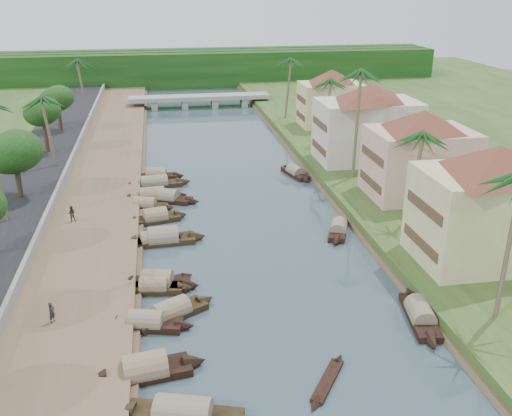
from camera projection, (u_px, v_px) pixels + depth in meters
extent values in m
plane|color=#364952|center=(266.00, 277.00, 49.27)|extent=(220.00, 220.00, 0.00)
cube|color=brown|center=(95.00, 202.00, 64.90)|extent=(10.00, 180.00, 0.80)
cube|color=#28441B|center=(387.00, 183.00, 70.33)|extent=(16.00, 180.00, 1.20)
cube|color=black|center=(17.00, 204.00, 63.45)|extent=(8.00, 180.00, 1.40)
cube|color=slate|center=(56.00, 196.00, 63.88)|extent=(0.40, 180.00, 1.10)
cube|color=black|center=(191.00, 71.00, 134.70)|extent=(120.00, 4.00, 8.00)
cube|color=black|center=(190.00, 68.00, 139.27)|extent=(120.00, 4.00, 8.00)
cube|color=black|center=(189.00, 65.00, 143.84)|extent=(120.00, 4.00, 8.00)
cube|color=gray|center=(199.00, 97.00, 114.40)|extent=(28.00, 4.00, 0.80)
cube|color=gray|center=(154.00, 104.00, 113.39)|extent=(1.20, 3.50, 1.80)
cube|color=gray|center=(185.00, 103.00, 114.33)|extent=(1.20, 3.50, 1.80)
cube|color=gray|center=(214.00, 102.00, 115.28)|extent=(1.20, 3.50, 1.80)
cube|color=gray|center=(244.00, 101.00, 116.22)|extent=(1.20, 3.50, 1.80)
cube|color=beige|center=(489.00, 216.00, 48.50)|extent=(12.00, 8.00, 8.00)
pyramid|color=brown|center=(499.00, 159.00, 46.60)|extent=(14.85, 14.85, 2.20)
cube|color=#4D3824|center=(420.00, 242.00, 48.29)|extent=(0.10, 6.40, 0.90)
cube|color=#4D3824|center=(424.00, 207.00, 47.10)|extent=(0.10, 6.40, 0.90)
cube|color=beige|center=(419.00, 163.00, 63.38)|extent=(11.00, 8.00, 7.50)
pyramid|color=brown|center=(424.00, 120.00, 61.58)|extent=(14.11, 14.11, 2.20)
cube|color=#4D3824|center=(370.00, 182.00, 63.21)|extent=(0.10, 6.40, 0.90)
cube|color=#4D3824|center=(372.00, 156.00, 62.09)|extent=(0.10, 6.40, 0.90)
cube|color=beige|center=(367.00, 131.00, 75.94)|extent=(13.00, 8.00, 8.00)
pyramid|color=brown|center=(370.00, 92.00, 74.05)|extent=(15.59, 15.59, 2.20)
cube|color=#4D3824|center=(319.00, 148.00, 75.65)|extent=(0.10, 6.40, 0.90)
cube|color=#4D3824|center=(320.00, 124.00, 74.46)|extent=(0.10, 6.40, 0.90)
cube|color=beige|center=(331.00, 104.00, 94.58)|extent=(10.00, 7.00, 7.00)
pyramid|color=brown|center=(332.00, 76.00, 92.87)|extent=(12.62, 12.62, 2.20)
cube|color=#4D3824|center=(301.00, 116.00, 94.44)|extent=(0.10, 5.60, 0.90)
cube|color=#4D3824|center=(301.00, 99.00, 93.40)|extent=(0.10, 5.60, 0.90)
cone|color=black|center=(120.00, 413.00, 33.41)|extent=(2.45, 2.42, 2.15)
cylinder|color=gray|center=(183.00, 415.00, 32.85)|extent=(5.67, 3.66, 2.23)
cube|color=black|center=(146.00, 373.00, 36.88)|extent=(6.14, 2.95, 0.70)
cone|color=black|center=(195.00, 363.00, 37.80)|extent=(1.98, 2.12, 2.08)
cone|color=black|center=(93.00, 383.00, 35.90)|extent=(1.98, 2.12, 2.08)
cylinder|color=#93785E|center=(145.00, 369.00, 36.74)|extent=(4.77, 2.83, 2.18)
cube|color=black|center=(171.00, 315.00, 43.29)|extent=(5.87, 4.37, 0.70)
cone|color=black|center=(206.00, 300.00, 45.13)|extent=(2.22, 2.21, 1.79)
cone|color=black|center=(134.00, 329.00, 41.39)|extent=(2.22, 2.21, 1.79)
cylinder|color=#93785E|center=(171.00, 311.00, 43.15)|extent=(4.72, 3.77, 1.86)
cube|color=black|center=(147.00, 325.00, 42.01)|extent=(5.50, 2.91, 0.70)
cone|color=black|center=(186.00, 326.00, 41.77)|extent=(1.83, 1.83, 1.68)
cone|color=black|center=(108.00, 323.00, 42.19)|extent=(1.83, 1.83, 1.68)
cylinder|color=gray|center=(146.00, 321.00, 41.87)|extent=(4.31, 2.67, 1.74)
cube|color=black|center=(154.00, 290.00, 46.89)|extent=(4.90, 2.30, 0.70)
cone|color=black|center=(186.00, 288.00, 46.90)|extent=(1.57, 1.63, 1.59)
cone|color=black|center=(122.00, 289.00, 46.81)|extent=(1.57, 1.63, 1.59)
cylinder|color=#93785E|center=(154.00, 285.00, 46.74)|extent=(3.81, 2.19, 1.66)
cube|color=black|center=(158.00, 285.00, 47.52)|extent=(5.46, 3.15, 0.70)
cone|color=black|center=(192.00, 286.00, 47.30)|extent=(1.90, 2.10, 1.94)
cone|color=black|center=(124.00, 283.00, 47.68)|extent=(1.90, 2.10, 1.94)
cylinder|color=#93785E|center=(158.00, 281.00, 47.38)|extent=(4.30, 2.94, 2.06)
cube|color=black|center=(163.00, 241.00, 55.63)|extent=(6.18, 2.43, 0.70)
cone|color=black|center=(198.00, 237.00, 56.26)|extent=(1.86, 2.03, 2.16)
cone|color=black|center=(128.00, 243.00, 54.94)|extent=(1.86, 2.03, 2.16)
cylinder|color=gray|center=(163.00, 237.00, 55.49)|extent=(4.74, 2.46, 2.27)
cube|color=black|center=(154.00, 242.00, 55.35)|extent=(5.35, 2.61, 0.70)
cone|color=black|center=(182.00, 237.00, 56.28)|extent=(1.73, 1.72, 1.62)
cone|color=black|center=(124.00, 246.00, 54.36)|extent=(1.73, 1.72, 1.62)
cylinder|color=#93785E|center=(153.00, 239.00, 55.21)|extent=(4.18, 2.43, 1.68)
cube|color=black|center=(156.00, 220.00, 60.52)|extent=(5.37, 2.95, 0.70)
cone|color=black|center=(181.00, 215.00, 61.48)|extent=(1.83, 1.99, 1.86)
cone|color=black|center=(129.00, 223.00, 59.49)|extent=(1.83, 1.99, 1.86)
cylinder|color=#93785E|center=(155.00, 217.00, 60.38)|extent=(4.21, 2.77, 1.97)
cube|color=black|center=(166.00, 199.00, 66.16)|extent=(6.29, 4.32, 0.70)
cone|color=black|center=(193.00, 202.00, 65.25)|extent=(2.28, 2.24, 1.84)
cone|color=black|center=(139.00, 196.00, 67.01)|extent=(2.28, 2.24, 1.84)
cylinder|color=gray|center=(166.00, 196.00, 66.02)|extent=(5.03, 3.75, 1.89)
cube|color=black|center=(145.00, 207.00, 63.90)|extent=(5.11, 2.88, 0.70)
cone|color=black|center=(169.00, 208.00, 63.59)|extent=(1.75, 1.77, 1.59)
cone|color=black|center=(122.00, 206.00, 64.14)|extent=(1.75, 1.77, 1.59)
cylinder|color=#93785E|center=(145.00, 204.00, 63.75)|extent=(4.03, 2.62, 1.66)
cube|color=black|center=(153.00, 199.00, 66.38)|extent=(6.07, 2.45, 0.70)
cone|color=black|center=(181.00, 196.00, 67.09)|extent=(1.85, 1.95, 2.02)
cone|color=black|center=(124.00, 200.00, 65.62)|extent=(1.85, 1.95, 2.02)
cylinder|color=#93785E|center=(152.00, 196.00, 66.24)|extent=(4.67, 2.43, 2.12)
cube|color=black|center=(154.00, 186.00, 70.59)|extent=(6.99, 2.77, 0.70)
cone|color=black|center=(184.00, 182.00, 71.61)|extent=(2.13, 1.94, 1.92)
cone|color=black|center=(123.00, 188.00, 69.52)|extent=(2.13, 1.94, 1.92)
cylinder|color=gray|center=(154.00, 183.00, 70.45)|extent=(5.41, 2.63, 1.97)
cube|color=black|center=(156.00, 177.00, 73.65)|extent=(5.44, 2.27, 0.70)
cone|color=black|center=(179.00, 176.00, 73.80)|extent=(1.68, 1.70, 1.72)
cone|color=black|center=(133.00, 177.00, 73.44)|extent=(1.68, 1.70, 1.72)
cylinder|color=#93785E|center=(156.00, 174.00, 73.51)|extent=(4.20, 2.20, 1.79)
cube|color=black|center=(420.00, 318.00, 42.98)|extent=(2.80, 6.41, 0.70)
cone|color=black|center=(409.00, 293.00, 46.15)|extent=(1.86, 2.00, 1.79)
cone|color=black|center=(433.00, 344.00, 39.75)|extent=(1.86, 2.00, 1.79)
cylinder|color=gray|center=(420.00, 313.00, 42.84)|extent=(2.62, 4.98, 1.83)
cube|color=black|center=(338.00, 231.00, 57.77)|extent=(3.40, 5.33, 0.70)
cone|color=black|center=(340.00, 220.00, 60.31)|extent=(1.90, 1.90, 1.62)
cone|color=black|center=(336.00, 242.00, 55.17)|extent=(1.90, 1.90, 1.62)
cylinder|color=gray|center=(338.00, 228.00, 57.63)|extent=(3.01, 4.24, 1.68)
cube|color=black|center=(295.00, 174.00, 74.81)|extent=(2.88, 5.65, 0.70)
cone|color=black|center=(285.00, 167.00, 77.33)|extent=(1.74, 1.84, 1.58)
cone|color=black|center=(306.00, 180.00, 72.22)|extent=(1.74, 1.84, 1.58)
cylinder|color=gray|center=(295.00, 171.00, 74.67)|extent=(2.61, 4.43, 1.62)
cube|color=black|center=(327.00, 381.00, 36.33)|extent=(3.20, 4.18, 0.35)
cone|color=black|center=(339.00, 359.00, 38.46)|extent=(1.31, 1.39, 0.82)
cone|color=black|center=(315.00, 406.00, 34.19)|extent=(1.31, 1.39, 0.82)
cube|color=black|center=(165.00, 282.00, 48.22)|extent=(3.87, 2.27, 0.35)
cone|color=black|center=(188.00, 276.00, 49.30)|extent=(1.22, 1.16, 0.85)
cone|color=black|center=(141.00, 289.00, 47.14)|extent=(1.22, 1.16, 0.85)
cube|color=black|center=(154.00, 192.00, 68.68)|extent=(3.73, 1.28, 0.35)
cone|color=black|center=(171.00, 192.00, 68.71)|extent=(1.02, 0.86, 0.73)
cone|color=black|center=(137.00, 192.00, 68.65)|extent=(1.02, 0.86, 0.73)
cylinder|color=#72634C|center=(508.00, 248.00, 39.35)|extent=(0.47, 0.36, 10.98)
cylinder|color=#72634C|center=(413.00, 178.00, 55.90)|extent=(1.15, 0.36, 9.18)
sphere|color=#1A501F|center=(418.00, 135.00, 54.26)|extent=(3.20, 3.20, 3.20)
cylinder|color=#72634C|center=(356.00, 125.00, 68.13)|extent=(0.59, 0.36, 13.14)
sphere|color=#1A501F|center=(360.00, 71.00, 65.78)|extent=(3.20, 3.20, 3.20)
cylinder|color=#72634C|center=(326.00, 112.00, 83.63)|extent=(1.08, 0.36, 9.41)
sphere|color=#1A501F|center=(327.00, 81.00, 81.95)|extent=(3.20, 3.20, 3.20)
cylinder|color=#72634C|center=(51.00, 132.00, 72.68)|extent=(1.15, 0.36, 8.96)
sphere|color=#1A501F|center=(46.00, 98.00, 71.08)|extent=(3.20, 3.20, 3.20)
cylinder|color=#72634C|center=(287.00, 88.00, 99.17)|extent=(1.27, 0.36, 10.28)
sphere|color=#1A501F|center=(287.00, 59.00, 97.33)|extent=(3.20, 3.20, 3.20)
cylinder|color=#72634C|center=(84.00, 90.00, 96.79)|extent=(1.25, 0.36, 10.19)
sphere|color=#1A501F|center=(81.00, 61.00, 94.98)|extent=(3.20, 3.20, 3.20)
cylinder|color=#423126|center=(19.00, 182.00, 63.03)|extent=(0.60, 0.60, 3.55)
ellipsoid|color=black|center=(14.00, 152.00, 61.77)|extent=(5.52, 5.52, 4.54)
cylinder|color=#423126|center=(46.00, 138.00, 79.70)|extent=(0.60, 0.60, 3.90)
ellipsoid|color=black|center=(42.00, 112.00, 78.31)|extent=(4.45, 4.45, 3.66)
cylinder|color=#423126|center=(60.00, 119.00, 91.58)|extent=(0.60, 0.60, 3.44)
ellipsoid|color=black|center=(57.00, 99.00, 90.36)|extent=(4.67, 4.67, 3.84)
cylinder|color=#423126|center=(399.00, 144.00, 78.08)|extent=(0.60, 0.60, 3.56)
ellipsoid|color=black|center=(401.00, 120.00, 76.81)|extent=(4.64, 4.64, 3.82)
imported|color=#29262E|center=(52.00, 312.00, 41.07)|extent=(0.62, 0.70, 1.61)
imported|color=#352E25|center=(72.00, 214.00, 58.37)|extent=(0.86, 0.70, 1.68)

